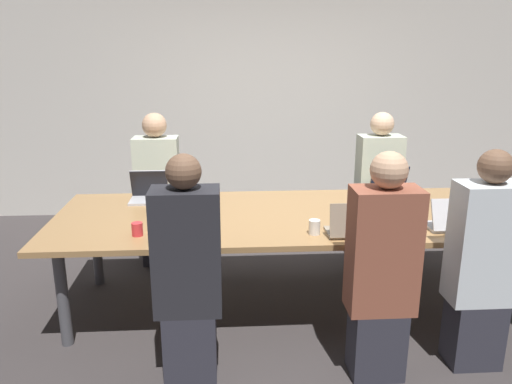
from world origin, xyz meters
The scene contains 19 objects.
ground_plane centered at (0.00, 0.00, 0.00)m, with size 24.00×24.00×0.00m, color #383333.
curtain_wall centered at (0.00, 2.44, 1.40)m, with size 12.00×0.06×2.80m.
conference_table centered at (0.00, 0.00, 0.71)m, with size 3.64×1.30×0.76m.
laptop_far_right centered at (0.91, 0.50, 0.83)m, with size 0.32×0.25×0.25m.
person_far_right centered at (0.91, 0.86, 0.70)m, with size 0.40×0.24×1.43m.
laptop_far_left centered at (-1.16, 0.43, 0.84)m, with size 0.31×0.25×0.25m.
person_far_left centered at (-1.15, 0.90, 0.70)m, with size 0.40×0.24×1.43m.
cup_far_left centered at (-0.91, 0.43, 0.80)m, with size 0.08×0.08×0.08m.
laptop_near_right centered at (1.05, -0.42, 0.83)m, with size 0.33×0.23×0.23m.
person_near_right centered at (1.05, -0.85, 0.69)m, with size 0.40×0.24×1.42m.
cup_near_right centered at (0.77, -0.39, 0.81)m, with size 0.09×0.09×0.09m.
laptop_near_midright centered at (0.33, -0.50, 0.83)m, with size 0.35×0.24×0.24m.
person_near_midright centered at (0.40, -0.92, 0.70)m, with size 0.40×0.24×1.43m.
cup_near_midright centered at (0.07, -0.44, 0.81)m, with size 0.08×0.08×0.10m.
laptop_near_left centered at (-0.85, -0.45, 0.83)m, with size 0.35×0.24×0.24m.
person_near_left centered at (-0.76, -0.86, 0.69)m, with size 0.40×0.24×1.42m.
cup_near_left centered at (-1.12, -0.39, 0.81)m, with size 0.07×0.07×0.09m.
stapler centered at (0.44, -0.06, 0.79)m, with size 0.05×0.15×0.05m.
notebook centered at (0.71, -0.11, 0.77)m, with size 0.26×0.20×0.02m.
Camera 1 is at (-0.53, -3.59, 1.97)m, focal length 35.00 mm.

